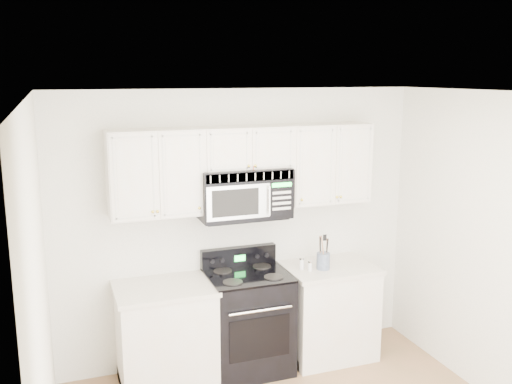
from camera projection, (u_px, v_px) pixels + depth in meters
name	position (u px, v px, depth m)	size (l,w,h in m)	color
room	(322.00, 291.00, 3.81)	(3.51, 3.51, 2.61)	#946447
base_cabinet_left	(166.00, 339.00, 5.05)	(0.86, 0.65, 0.92)	beige
base_cabinet_right	(328.00, 314.00, 5.58)	(0.86, 0.65, 0.92)	beige
range	(248.00, 320.00, 5.30)	(0.73, 0.67, 1.11)	black
upper_cabinets	(245.00, 164.00, 5.14)	(2.44, 0.37, 0.75)	beige
microwave	(244.00, 193.00, 5.14)	(0.82, 0.46, 0.45)	black
utensil_crock	(323.00, 260.00, 5.37)	(0.13, 0.13, 0.33)	slate
shaker_salt	(310.00, 266.00, 5.32)	(0.04, 0.04, 0.10)	silver
shaker_pepper	(302.00, 263.00, 5.37)	(0.05, 0.05, 0.11)	silver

